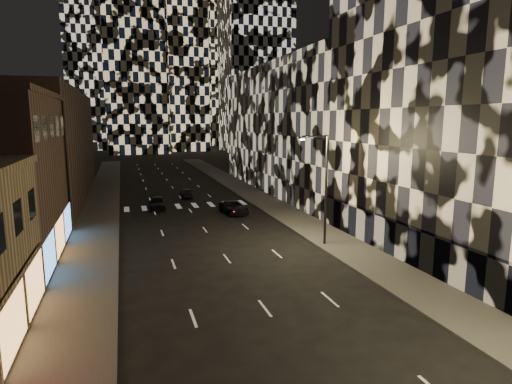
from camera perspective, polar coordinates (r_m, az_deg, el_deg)
sidewalk_left at (r=52.27m, az=-20.16°, el=-2.30°), size 4.00×120.00×0.15m
sidewalk_right at (r=54.93m, az=1.14°, el=-1.15°), size 4.00×120.00×0.15m
curb_left at (r=52.20m, az=-17.86°, el=-2.19°), size 0.20×120.00×0.15m
curb_right at (r=54.31m, az=-0.96°, el=-1.27°), size 0.20×120.00×0.15m
retail_filler_left at (r=62.05m, az=-26.61°, el=5.53°), size 10.00×40.00×14.00m
midrise_right at (r=37.35m, az=29.67°, el=9.39°), size 16.00×25.00×22.00m
midrise_base at (r=33.39m, az=19.16°, el=-6.29°), size 0.60×25.00×3.00m
midrise_filler_right at (r=64.20m, az=7.74°, el=8.35°), size 16.00×40.00×18.00m
streetlight_far at (r=35.16m, az=8.98°, el=1.34°), size 2.55×0.25×9.00m
car_dark_midlane at (r=51.34m, az=-12.99°, el=-1.39°), size 2.01×4.50×1.50m
car_dark_oncoming at (r=58.31m, az=-9.24°, el=-0.13°), size 2.02×4.15×1.16m
car_dark_rightlane at (r=47.70m, az=-2.94°, el=-2.07°), size 2.69×5.11×1.37m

